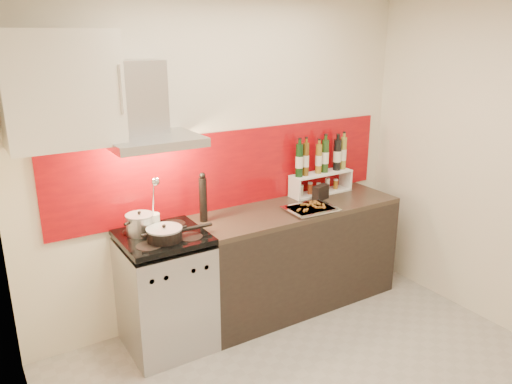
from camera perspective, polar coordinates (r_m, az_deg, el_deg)
back_wall at (r=4.06m, az=-3.35°, el=3.65°), size 3.40×0.02×2.60m
left_wall at (r=2.30m, az=-24.66°, el=-9.34°), size 0.02×2.80×2.60m
backsplash at (r=4.09m, az=-2.64°, el=2.62°), size 3.00×0.02×0.64m
range_stove at (r=3.84m, az=-10.26°, el=-11.25°), size 0.60×0.60×0.91m
counter at (r=4.36m, az=4.59°, el=-7.23°), size 1.80×0.60×0.90m
range_hood at (r=3.55m, az=-12.28°, el=8.54°), size 0.62×0.50×0.61m
upper_cabinet at (r=3.37m, az=-21.40°, el=10.85°), size 0.70×0.35×0.72m
stock_pot at (r=3.65m, az=-13.11°, el=-3.60°), size 0.20×0.20×0.17m
saute_pan at (r=3.53m, az=-10.30°, el=-4.70°), size 0.49×0.25×0.12m
utensil_jar at (r=3.63m, az=-11.58°, el=-2.84°), size 0.09×0.14×0.44m
pepper_mill at (r=3.81m, az=-6.07°, el=-0.68°), size 0.06×0.06×0.39m
step_shelf at (r=4.49m, az=7.50°, el=2.71°), size 0.61×0.17×0.49m
caddy_box at (r=4.37m, az=7.40°, el=-0.10°), size 0.17×0.11×0.14m
baking_tray at (r=4.10m, az=6.25°, el=-1.88°), size 0.41×0.33×0.03m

